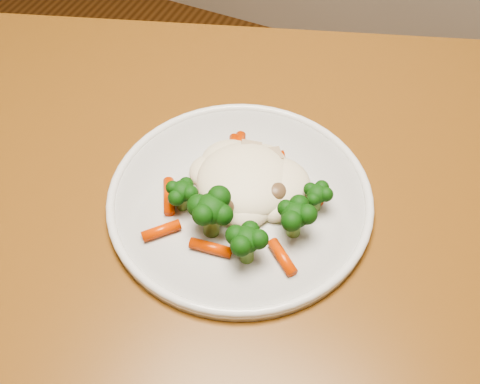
{
  "coord_description": "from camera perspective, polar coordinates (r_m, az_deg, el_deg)",
  "views": [
    {
      "loc": [
        0.16,
        -0.18,
        1.29
      ],
      "look_at": [
        -0.01,
        0.2,
        0.77
      ],
      "focal_mm": 45.0,
      "sensor_mm": 36.0,
      "label": 1
    }
  ],
  "objects": [
    {
      "name": "meal",
      "position": [
        0.65,
        0.46,
        0.2
      ],
      "size": [
        0.19,
        0.19,
        0.05
      ],
      "color": "#FCEECA",
      "rests_on": "plate"
    },
    {
      "name": "dining_table",
      "position": [
        0.74,
        3.69,
        -9.25
      ],
      "size": [
        1.33,
        1.09,
        0.75
      ],
      "rotation": [
        0.0,
        0.0,
        0.33
      ],
      "color": "brown",
      "rests_on": "ground"
    },
    {
      "name": "plate",
      "position": [
        0.68,
        -0.0,
        -0.74
      ],
      "size": [
        0.3,
        0.3,
        0.01
      ],
      "primitive_type": "cylinder",
      "color": "white",
      "rests_on": "dining_table"
    }
  ]
}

